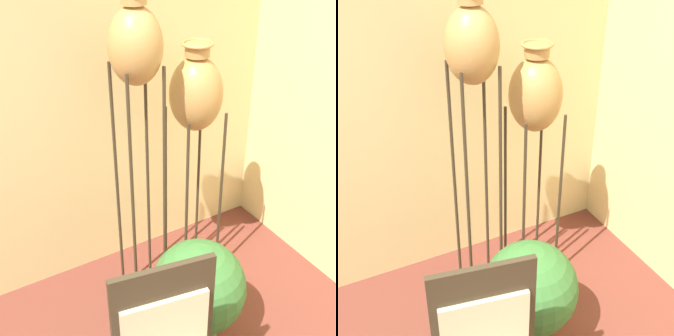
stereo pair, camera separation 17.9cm
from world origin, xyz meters
The scene contains 4 objects.
wall_back centered at (0.00, 1.88, 1.35)m, with size 7.69×0.06×2.70m.
vase_stand_tall centered at (0.59, 1.37, 1.74)m, with size 0.30×0.30×2.09m.
vase_stand_medium centered at (1.02, 1.41, 1.40)m, with size 0.34×0.34×1.74m.
potted_plant centered at (0.69, 0.84, 0.42)m, with size 0.58×0.58×0.74m.
Camera 1 is at (-0.50, -0.83, 2.52)m, focal length 50.00 mm.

